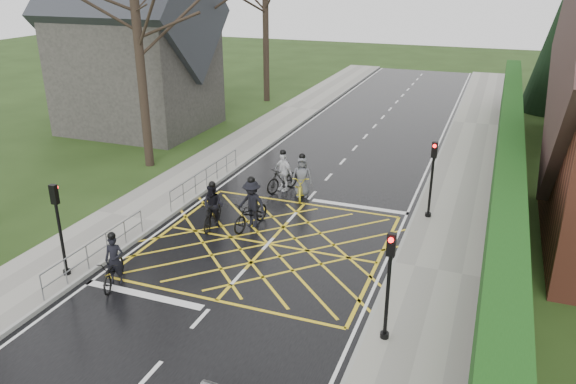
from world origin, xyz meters
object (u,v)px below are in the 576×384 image
Objects in this scene: cyclist_lead at (301,182)px; cyclist_front at (283,176)px; cyclist_back at (213,210)px; cyclist_rear at (114,268)px; cyclist_mid at (251,209)px.

cyclist_front is at bearing 142.84° from cyclist_lead.
cyclist_lead is (2.12, 4.13, -0.02)m from cyclist_back.
cyclist_front reaches higher than cyclist_rear.
cyclist_front is (1.10, 4.50, -0.00)m from cyclist_back.
cyclist_back is 0.87× the size of cyclist_mid.
cyclist_front is (-0.27, 3.96, -0.04)m from cyclist_mid.
cyclist_mid is 3.67m from cyclist_lead.
cyclist_back is at bearing -147.34° from cyclist_mid.
cyclist_rear is 1.00× the size of cyclist_back.
cyclist_front is 1.09m from cyclist_lead.
cyclist_rear is 5.84m from cyclist_mid.
cyclist_mid reaches higher than cyclist_lead.
cyclist_back is at bearing 59.92° from cyclist_rear.
cyclist_mid is at bearing 47.61° from cyclist_rear.
cyclist_rear is 4.92m from cyclist_back.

